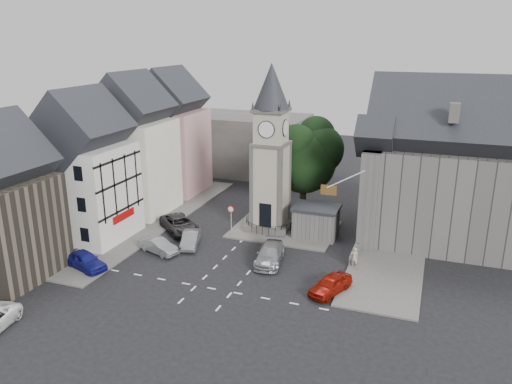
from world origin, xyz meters
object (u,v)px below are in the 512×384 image
at_px(clock_tower, 271,150).
at_px(stone_shelter, 316,221).
at_px(car_west_blue, 85,260).
at_px(pedestrian, 354,257).
at_px(car_east_red, 330,284).

height_order(clock_tower, stone_shelter, clock_tower).
bearing_deg(clock_tower, car_west_blue, -129.42).
distance_m(clock_tower, pedestrian, 13.31).
relative_size(stone_shelter, car_east_red, 1.05).
bearing_deg(stone_shelter, clock_tower, 174.16).
bearing_deg(pedestrian, stone_shelter, -61.10).
distance_m(stone_shelter, car_west_blue, 21.18).
height_order(car_west_blue, pedestrian, pedestrian).
distance_m(clock_tower, stone_shelter, 8.15).
relative_size(car_east_red, pedestrian, 2.29).
relative_size(clock_tower, car_east_red, 3.96).
bearing_deg(pedestrian, car_west_blue, 9.72).
bearing_deg(car_west_blue, stone_shelter, -31.50).
xyz_separation_m(clock_tower, car_west_blue, (-11.50, -13.99, -7.37)).
bearing_deg(stone_shelter, car_west_blue, -140.37).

